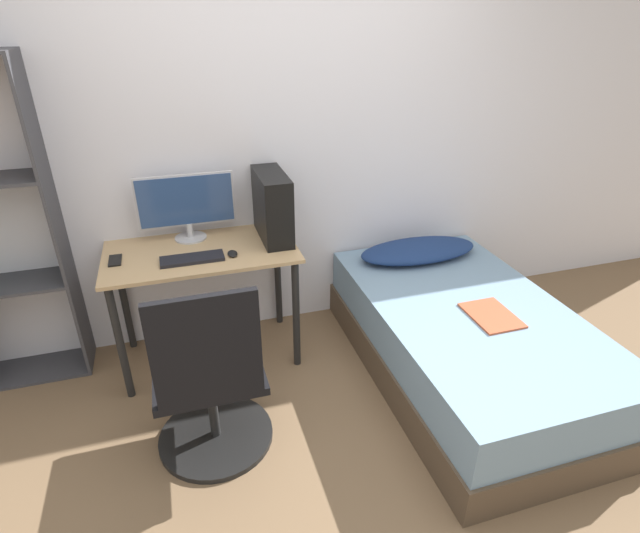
{
  "coord_description": "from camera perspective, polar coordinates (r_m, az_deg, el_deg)",
  "views": [
    {
      "loc": [
        -0.63,
        -1.47,
        2.0
      ],
      "look_at": [
        0.07,
        0.83,
        0.75
      ],
      "focal_mm": 28.0,
      "sensor_mm": 36.0,
      "label": 1
    }
  ],
  "objects": [
    {
      "name": "pc_tower",
      "position": [
        3.01,
        -5.47,
        6.89
      ],
      "size": [
        0.16,
        0.43,
        0.4
      ],
      "color": "black",
      "rests_on": "desk"
    },
    {
      "name": "keyboard",
      "position": [
        2.87,
        -14.39,
        0.87
      ],
      "size": [
        0.35,
        0.12,
        0.02
      ],
      "color": "black",
      "rests_on": "desk"
    },
    {
      "name": "wall_back",
      "position": [
        3.18,
        -5.21,
        13.69
      ],
      "size": [
        8.0,
        0.05,
        2.5
      ],
      "color": "silver",
      "rests_on": "ground_plane"
    },
    {
      "name": "desk",
      "position": [
        3.03,
        -13.22,
        -0.16
      ],
      "size": [
        1.1,
        0.6,
        0.75
      ],
      "color": "tan",
      "rests_on": "ground_plane"
    },
    {
      "name": "pillow",
      "position": [
        3.48,
        11.18,
        1.82
      ],
      "size": [
        0.83,
        0.36,
        0.11
      ],
      "color": "navy",
      "rests_on": "bed"
    },
    {
      "name": "office_chair",
      "position": [
        2.51,
        -12.37,
        -13.63
      ],
      "size": [
        0.59,
        0.59,
        1.0
      ],
      "color": "black",
      "rests_on": "ground_plane"
    },
    {
      "name": "monitor",
      "position": [
        3.07,
        -15.02,
        6.91
      ],
      "size": [
        0.57,
        0.19,
        0.4
      ],
      "color": "#B7B7BC",
      "rests_on": "desk"
    },
    {
      "name": "magazine",
      "position": [
        2.95,
        19.01,
        -5.3
      ],
      "size": [
        0.24,
        0.32,
        0.01
      ],
      "color": "#B24C2D",
      "rests_on": "bed"
    },
    {
      "name": "mouse",
      "position": [
        2.88,
        -9.97,
        1.47
      ],
      "size": [
        0.06,
        0.09,
        0.02
      ],
      "color": "black",
      "rests_on": "desk"
    },
    {
      "name": "bed",
      "position": [
        3.13,
        16.27,
        -8.17
      ],
      "size": [
        1.09,
        1.85,
        0.47
      ],
      "color": "#4C3D2D",
      "rests_on": "ground_plane"
    },
    {
      "name": "phone",
      "position": [
        3.0,
        -22.37,
        0.65
      ],
      "size": [
        0.07,
        0.14,
        0.01
      ],
      "color": "black",
      "rests_on": "desk"
    },
    {
      "name": "ground_plane",
      "position": [
        2.56,
        4.27,
        -23.94
      ],
      "size": [
        14.0,
        14.0,
        0.0
      ],
      "primitive_type": "plane",
      "color": "brown"
    }
  ]
}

